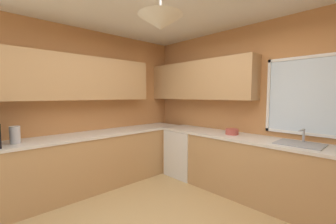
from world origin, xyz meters
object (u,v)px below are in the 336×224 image
Objects in this scene: sink_assembly at (300,143)px; bowl at (232,132)px; kettle at (15,135)px; dishwasher at (186,153)px.

sink_assembly is 0.95m from bowl.
kettle reaches higher than bowl.
bowl is (-0.95, -0.01, 0.03)m from sink_assembly.
dishwasher is 2.72m from kettle.
sink_assembly reaches higher than dishwasher.
sink_assembly is at bearing 1.13° from dishwasher.
dishwasher is 1.08m from bowl.
dishwasher is 3.81× the size of kettle.
sink_assembly is at bearing 45.84° from kettle.
dishwasher is 4.31× the size of bowl.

